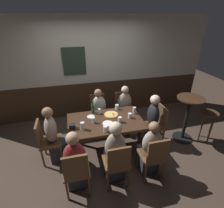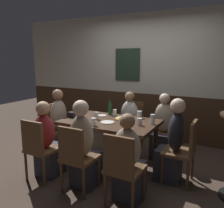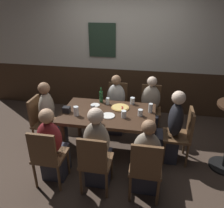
{
  "view_description": "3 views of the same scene",
  "coord_description": "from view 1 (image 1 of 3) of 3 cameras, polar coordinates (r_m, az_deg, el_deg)",
  "views": [
    {
      "loc": [
        -0.56,
        -2.76,
        2.57
      ],
      "look_at": [
        0.15,
        0.05,
        1.06
      ],
      "focal_mm": 27.41,
      "sensor_mm": 36.0,
      "label": 1
    },
    {
      "loc": [
        1.69,
        -3.07,
        1.68
      ],
      "look_at": [
        -0.02,
        0.11,
        0.98
      ],
      "focal_mm": 37.67,
      "sensor_mm": 36.0,
      "label": 2
    },
    {
      "loc": [
        0.63,
        -3.05,
        2.36
      ],
      "look_at": [
        0.05,
        0.07,
        0.85
      ],
      "focal_mm": 36.29,
      "sensor_mm": 36.0,
      "label": 3
    }
  ],
  "objects": [
    {
      "name": "chair_right_far",
      "position": [
        4.34,
        3.65,
        -1.08
      ],
      "size": [
        0.4,
        0.4,
        0.88
      ],
      "color": "brown",
      "rests_on": "ground_plane"
    },
    {
      "name": "person_head_west",
      "position": [
        3.48,
        -18.4,
        -10.88
      ],
      "size": [
        0.37,
        0.34,
        1.16
      ],
      "color": "#2D2D38",
      "rests_on": "ground_plane"
    },
    {
      "name": "person_mid_near",
      "position": [
        2.96,
        0.84,
        -16.7
      ],
      "size": [
        0.34,
        0.37,
        1.18
      ],
      "color": "#2D2D38",
      "rests_on": "ground_plane"
    },
    {
      "name": "beer_glass_half",
      "position": [
        3.58,
        7.42,
        -2.26
      ],
      "size": [
        0.06,
        0.06,
        0.14
      ],
      "color": "silver",
      "rests_on": "dining_table"
    },
    {
      "name": "person_head_east",
      "position": [
        3.77,
        12.6,
        -6.56
      ],
      "size": [
        0.37,
        0.34,
        1.17
      ],
      "color": "#2D2D38",
      "rests_on": "ground_plane"
    },
    {
      "name": "plate_white_large",
      "position": [
        3.26,
        -1.4,
        -6.5
      ],
      "size": [
        0.21,
        0.21,
        0.01
      ],
      "primitive_type": "cylinder",
      "color": "white",
      "rests_on": "dining_table"
    },
    {
      "name": "ground_plane",
      "position": [
        3.81,
        -2.03,
        -14.93
      ],
      "size": [
        12.0,
        12.0,
        0.0
      ],
      "primitive_type": "plane",
      "color": "#423328"
    },
    {
      "name": "condiment_caddy",
      "position": [
        3.19,
        -13.11,
        -7.31
      ],
      "size": [
        0.11,
        0.09,
        0.09
      ],
      "primitive_type": "cube",
      "color": "black",
      "rests_on": "dining_table"
    },
    {
      "name": "side_bar_table",
      "position": [
        4.09,
        23.75,
        -3.58
      ],
      "size": [
        0.56,
        0.56,
        1.05
      ],
      "color": "black",
      "rests_on": "ground_plane"
    },
    {
      "name": "chair_mid_far",
      "position": [
        4.21,
        -4.65,
        -2.08
      ],
      "size": [
        0.4,
        0.4,
        0.88
      ],
      "color": "brown",
      "rests_on": "ground_plane"
    },
    {
      "name": "chair_head_east",
      "position": [
        3.84,
        14.78,
        -6.16
      ],
      "size": [
        0.4,
        0.4,
        0.88
      ],
      "color": "brown",
      "rests_on": "ground_plane"
    },
    {
      "name": "tumbler_short",
      "position": [
        3.12,
        -9.74,
        -7.39
      ],
      "size": [
        0.08,
        0.08,
        0.15
      ],
      "color": "silver",
      "rests_on": "dining_table"
    },
    {
      "name": "person_mid_far",
      "position": [
        4.09,
        -4.23,
        -3.65
      ],
      "size": [
        0.34,
        0.37,
        1.1
      ],
      "color": "#2D2D38",
      "rests_on": "ground_plane"
    },
    {
      "name": "pizza",
      "position": [
        3.52,
        -0.26,
        -3.51
      ],
      "size": [
        0.29,
        0.29,
        0.03
      ],
      "color": "tan",
      "rests_on": "dining_table"
    },
    {
      "name": "plate_white_small",
      "position": [
        3.49,
        -7.11,
        -4.23
      ],
      "size": [
        0.15,
        0.15,
        0.01
      ],
      "primitive_type": "cylinder",
      "color": "white",
      "rests_on": "dining_table"
    },
    {
      "name": "person_right_near",
      "position": [
        3.18,
        12.35,
        -15.0
      ],
      "size": [
        0.34,
        0.37,
        1.08
      ],
      "color": "#2D2D38",
      "rests_on": "ground_plane"
    },
    {
      "name": "chair_head_west",
      "position": [
        3.49,
        -21.09,
        -11.02
      ],
      "size": [
        0.4,
        0.4,
        0.88
      ],
      "color": "brown",
      "rests_on": "ground_plane"
    },
    {
      "name": "tumbler_water",
      "position": [
        3.43,
        5.96,
        -3.94
      ],
      "size": [
        0.07,
        0.07,
        0.1
      ],
      "color": "silver",
      "rests_on": "dining_table"
    },
    {
      "name": "highball_clear",
      "position": [
        3.03,
        -2.26,
        -8.45
      ],
      "size": [
        0.07,
        0.07,
        0.11
      ],
      "color": "silver",
      "rests_on": "dining_table"
    },
    {
      "name": "bar_stool",
      "position": [
        4.3,
        29.59,
        -4.24
      ],
      "size": [
        0.34,
        0.34,
        0.72
      ],
      "color": "#422B1C",
      "rests_on": "ground_plane"
    },
    {
      "name": "pint_glass_pale",
      "position": [
        3.56,
        -4.27,
        -2.56
      ],
      "size": [
        0.06,
        0.06,
        0.11
      ],
      "color": "silver",
      "rests_on": "dining_table"
    },
    {
      "name": "chair_left_near",
      "position": [
        2.8,
        -11.8,
        -20.87
      ],
      "size": [
        0.4,
        0.4,
        0.88
      ],
      "color": "brown",
      "rests_on": "ground_plane"
    },
    {
      "name": "pint_glass_stout",
      "position": [
        3.71,
        1.65,
        -1.14
      ],
      "size": [
        0.08,
        0.08,
        0.11
      ],
      "color": "silver",
      "rests_on": "dining_table"
    },
    {
      "name": "person_right_far",
      "position": [
        4.22,
        4.3,
        -2.5
      ],
      "size": [
        0.34,
        0.37,
        1.11
      ],
      "color": "#2D2D38",
      "rests_on": "ground_plane"
    },
    {
      "name": "beer_glass_tall",
      "position": [
        3.28,
        -6.22,
        -5.45
      ],
      "size": [
        0.06,
        0.06,
        0.11
      ],
      "color": "silver",
      "rests_on": "dining_table"
    },
    {
      "name": "beer_bottle_green",
      "position": [
        3.57,
        -6.43,
        -1.56
      ],
      "size": [
        0.06,
        0.06,
        0.26
      ],
      "color": "#194723",
      "rests_on": "dining_table"
    },
    {
      "name": "person_left_near",
      "position": [
        2.94,
        -11.96,
        -18.91
      ],
      "size": [
        0.34,
        0.37,
        1.11
      ],
      "color": "#2D2D38",
      "rests_on": "ground_plane"
    },
    {
      "name": "chair_right_near",
      "position": [
        3.05,
        13.81,
        -16.32
      ],
      "size": [
        0.4,
        0.4,
        0.88
      ],
      "color": "brown",
      "rests_on": "ground_plane"
    },
    {
      "name": "wall_back",
      "position": [
        4.62,
        -6.79,
        11.39
      ],
      "size": [
        6.4,
        0.13,
        2.6
      ],
      "color": "#3D2819",
      "rests_on": "ground_plane"
    },
    {
      "name": "pint_glass_amber",
      "position": [
        3.28,
        2.62,
        -5.29
      ],
      "size": [
        0.08,
        0.08,
        0.11
      ],
      "color": "silver",
      "rests_on": "dining_table"
    },
    {
      "name": "chair_mid_near",
      "position": [
        2.86,
        1.72,
        -18.94
      ],
      "size": [
        0.4,
        0.4,
        0.88
      ],
      "color": "brown",
      "rests_on": "ground_plane"
    },
    {
      "name": "dining_table",
      "position": [
        3.4,
        -2.21,
        -6.8
      ],
      "size": [
        1.45,
        0.9,
        0.74
      ],
      "color": "#382316",
      "rests_on": "ground_plane"
    }
  ]
}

